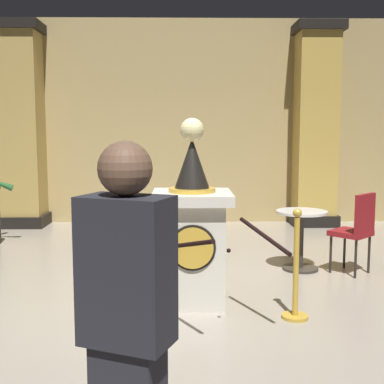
# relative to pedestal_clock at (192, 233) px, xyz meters

# --- Properties ---
(ground_plane) EXTENTS (10.76, 10.76, 0.00)m
(ground_plane) POSITION_rel_pedestal_clock_xyz_m (-0.34, 0.02, -0.69)
(ground_plane) COLOR #9E9384
(back_wall) EXTENTS (10.76, 0.16, 3.67)m
(back_wall) POSITION_rel_pedestal_clock_xyz_m (-0.34, 4.59, 1.15)
(back_wall) COLOR tan
(back_wall) RESTS_ON ground_plane
(pedestal_clock) EXTENTS (0.76, 0.76, 1.80)m
(pedestal_clock) POSITION_rel_pedestal_clock_xyz_m (0.00, 0.00, 0.00)
(pedestal_clock) COLOR silver
(pedestal_clock) RESTS_ON ground_plane
(stanchion_near) EXTENTS (0.24, 0.24, 0.99)m
(stanchion_near) POSITION_rel_pedestal_clock_xyz_m (-0.34, -1.09, -0.35)
(stanchion_near) COLOR gold
(stanchion_near) RESTS_ON ground_plane
(stanchion_far) EXTENTS (0.24, 0.24, 1.00)m
(stanchion_far) POSITION_rel_pedestal_clock_xyz_m (0.92, -0.45, -0.34)
(stanchion_far) COLOR gold
(stanchion_far) RESTS_ON ground_plane
(velvet_rope) EXTENTS (0.99, 0.97, 0.22)m
(velvet_rope) POSITION_rel_pedestal_clock_xyz_m (0.29, -0.77, 0.10)
(velvet_rope) COLOR black
(column_left) EXTENTS (0.88, 0.88, 3.53)m
(column_left) POSITION_rel_pedestal_clock_xyz_m (-2.93, 4.24, 1.06)
(column_left) COLOR black
(column_left) RESTS_ON ground_plane
(column_right) EXTENTS (0.83, 0.83, 3.53)m
(column_right) POSITION_rel_pedestal_clock_xyz_m (2.26, 4.24, 1.06)
(column_right) COLOR black
(column_right) RESTS_ON ground_plane
(bystander_guest) EXTENTS (0.42, 0.34, 1.64)m
(bystander_guest) POSITION_rel_pedestal_clock_xyz_m (-0.32, -2.86, 0.18)
(bystander_guest) COLOR #26262D
(bystander_guest) RESTS_ON ground_plane
(cafe_table) EXTENTS (0.61, 0.61, 0.72)m
(cafe_table) POSITION_rel_pedestal_clock_xyz_m (1.34, 1.17, -0.23)
(cafe_table) COLOR #332D28
(cafe_table) RESTS_ON ground_plane
(cafe_chair_red) EXTENTS (0.57, 0.57, 0.96)m
(cafe_chair_red) POSITION_rel_pedestal_clock_xyz_m (1.94, 0.97, -0.12)
(cafe_chair_red) COLOR black
(cafe_chair_red) RESTS_ON ground_plane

